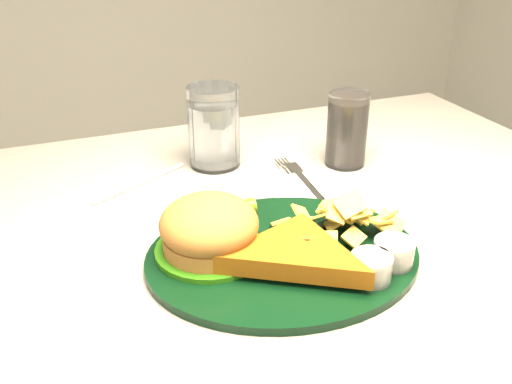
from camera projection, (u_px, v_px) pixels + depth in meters
dinner_plate at (284, 232)px, 0.69m from camera, size 0.37×0.32×0.08m
water_glass at (214, 127)px, 0.94m from camera, size 0.11×0.11×0.13m
cola_glass at (347, 129)px, 0.94m from camera, size 0.09×0.09×0.12m
fork_napkin at (311, 189)px, 0.87m from camera, size 0.14×0.18×0.01m
wrapped_straw at (140, 183)px, 0.90m from camera, size 0.19×0.14×0.01m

